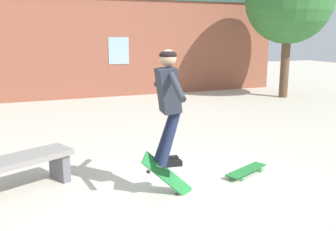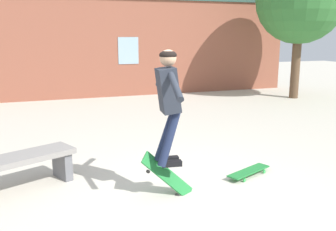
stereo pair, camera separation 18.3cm
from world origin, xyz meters
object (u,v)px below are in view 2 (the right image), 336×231
at_px(park_bench, 11,167).
at_px(skater, 168,97).
at_px(tree_right, 300,0).
at_px(skateboard_flipping, 167,176).
at_px(skateboard_resting, 249,171).

height_order(park_bench, skater, skater).
height_order(tree_right, skater, tree_right).
bearing_deg(skateboard_flipping, skateboard_resting, 21.55).
xyz_separation_m(skateboard_flipping, skateboard_resting, (1.39, 0.22, -0.19)).
distance_m(tree_right, park_bench, 10.35).
distance_m(park_bench, skateboard_flipping, 2.11).
bearing_deg(park_bench, tree_right, 6.47).
xyz_separation_m(park_bench, skateboard_resting, (3.36, -0.54, -0.29)).
bearing_deg(skater, tree_right, 49.20).
height_order(park_bench, skateboard_flipping, skateboard_flipping).
relative_size(park_bench, skater, 1.19).
bearing_deg(skater, skateboard_flipping, 93.59).
distance_m(tree_right, skater, 9.04).
bearing_deg(skateboard_resting, park_bench, 147.63).
height_order(skater, skateboard_resting, skater).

